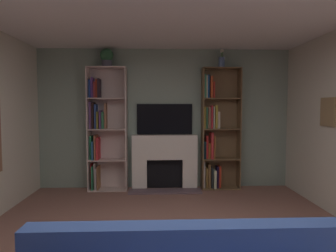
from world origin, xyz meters
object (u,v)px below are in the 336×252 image
vase_with_flowers (222,61)px  tv (165,119)px  fireplace (165,160)px  bookshelf_right (215,133)px  potted_plant (107,57)px  bookshelf_left (103,130)px

vase_with_flowers → tv: bearing=173.5°
fireplace → tv: 0.79m
fireplace → bookshelf_right: size_ratio=0.58×
bookshelf_right → potted_plant: size_ratio=6.72×
potted_plant → vase_with_flowers: bearing=-0.0°
bookshelf_right → vase_with_flowers: 1.35m
fireplace → bookshelf_right: 1.10m
tv → vase_with_flowers: size_ratio=3.08×
tv → vase_with_flowers: (1.06, -0.12, 1.09)m
bookshelf_left → potted_plant: 1.35m
tv → bookshelf_right: bookshelf_right is taller
fireplace → vase_with_flowers: vase_with_flowers is taller
potted_plant → vase_with_flowers: size_ratio=1.00×
fireplace → bookshelf_right: bookshelf_right is taller
potted_plant → vase_with_flowers: 2.12m
bookshelf_left → vase_with_flowers: 2.57m
bookshelf_right → vase_with_flowers: size_ratio=6.69×
fireplace → vase_with_flowers: 2.16m
fireplace → bookshelf_right: bearing=0.4°
fireplace → bookshelf_right: (0.96, 0.01, 0.53)m
fireplace → bookshelf_left: (-1.16, -0.00, 0.58)m
tv → bookshelf_left: size_ratio=0.46×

